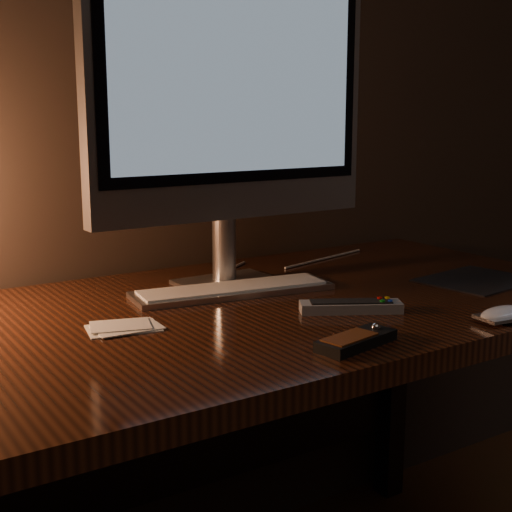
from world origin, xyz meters
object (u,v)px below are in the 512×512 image
tv_remote (351,306)px  keyboard (233,290)px  monitor (233,96)px  desk (205,365)px  media_remote (356,340)px  mouse (505,317)px

tv_remote → keyboard: bearing=144.5°
monitor → desk: bearing=-149.9°
monitor → media_remote: bearing=-96.5°
keyboard → desk: bearing=-156.9°
desk → monitor: (0.11, 0.07, 0.51)m
monitor → mouse: (0.26, -0.47, -0.38)m
mouse → tv_remote: 0.26m
keyboard → tv_remote: size_ratio=2.22×
mouse → keyboard: bearing=130.7°
desk → keyboard: bearing=14.8°
media_remote → monitor: bearing=73.1°
desk → keyboard: 0.16m
mouse → desk: bearing=138.6°
monitor → tv_remote: monitor is taller
mouse → tv_remote: size_ratio=0.56×
desk → tv_remote: 0.31m
desk → monitor: size_ratio=2.46×
mouse → tv_remote: bearing=139.5°
media_remote → tv_remote: size_ratio=0.83×
desk → media_remote: (0.07, -0.36, 0.14)m
desk → media_remote: media_remote is taller
monitor → keyboard: bearing=-125.5°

